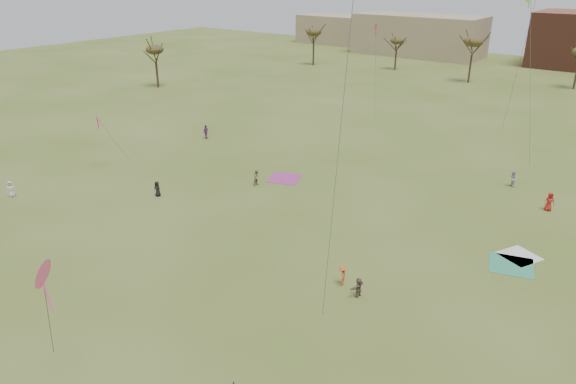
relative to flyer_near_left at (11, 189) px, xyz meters
The scene contains 15 objects.
ground 29.48m from the flyer_near_left, ahead, with size 260.00×260.00×0.00m, color #44581B.
flyer_near_left is the anchor object (origin of this frame).
spectator_fore_b 24.64m from the flyer_near_left, 44.04° to the left, with size 0.83×0.65×1.71m, color #8D8C59.
spectator_fore_c 36.92m from the flyer_near_left, ahead, with size 1.37×0.44×1.47m, color brown.
flyer_mid_a 14.59m from the flyer_near_left, 37.58° to the left, with size 0.78×0.50×1.59m, color black.
flyer_mid_b 35.38m from the flyer_near_left, 10.21° to the left, with size 0.99×0.57×1.53m, color #C25424.
spectator_mid_d 25.63m from the flyer_near_left, 86.15° to the left, with size 1.10×0.46×1.88m, color #793989.
spectator_mid_e 51.24m from the flyer_near_left, 39.71° to the left, with size 0.88×0.69×1.82m, color #BBBBBB.
flyer_far_b 52.46m from the flyer_near_left, 33.31° to the left, with size 0.90×0.59×1.85m, color #AA211D.
blanket_cream 47.69m from the flyer_near_left, 22.53° to the left, with size 2.65×2.65×0.03m, color white.
blanket_plum 27.77m from the flyer_near_left, 47.14° to the left, with size 3.29×3.29×0.03m, color #A53288.
blanket_olive 46.91m from the flyer_near_left, 20.49° to the left, with size 3.23×3.23×0.03m, color #37976C.
tree_line 79.22m from the flyer_near_left, 70.58° to the left, with size 117.44×49.32×8.91m.
building_tan 110.59m from the flyer_near_left, 93.06° to the left, with size 32.00×14.00×10.00m, color #937F60.
building_tan_west 122.76m from the flyer_near_left, 107.01° to the left, with size 20.00×12.00×8.00m, color #937F60.
Camera 1 is at (21.99, -17.38, 21.30)m, focal length 32.76 mm.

